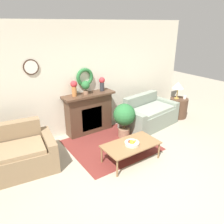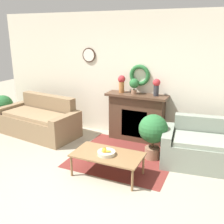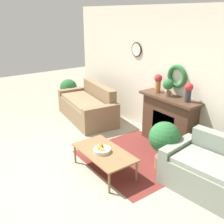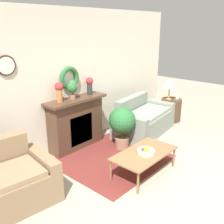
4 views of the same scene
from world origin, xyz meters
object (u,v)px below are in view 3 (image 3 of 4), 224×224
(fruit_bowl, at_px, (102,149))
(potted_plant_on_mantel, at_px, (168,86))
(couch_left, at_px, (88,107))
(vase_on_mantel_left, at_px, (158,82))
(loveseat_right, at_px, (218,175))
(vase_on_mantel_right, at_px, (189,91))
(fireplace, at_px, (168,121))
(potted_plant_floor_by_couch, at_px, (69,89))
(potted_plant_floor_by_loveseat, at_px, (164,140))
(coffee_table, at_px, (104,153))

(fruit_bowl, height_order, potted_plant_on_mantel, potted_plant_on_mantel)
(couch_left, xyz_separation_m, vase_on_mantel_left, (1.77, 0.61, 0.93))
(loveseat_right, distance_m, potted_plant_on_mantel, 1.92)
(vase_on_mantel_right, distance_m, potted_plant_on_mantel, 0.47)
(fireplace, relative_size, potted_plant_on_mantel, 3.99)
(potted_plant_on_mantel, height_order, potted_plant_floor_by_couch, potted_plant_on_mantel)
(vase_on_mantel_right, bearing_deg, couch_left, -166.41)
(fireplace, bearing_deg, potted_plant_floor_by_loveseat, -51.74)
(vase_on_mantel_right, distance_m, potted_plant_floor_by_loveseat, 1.02)
(coffee_table, xyz_separation_m, vase_on_mantel_right, (0.34, 1.62, 0.88))
(couch_left, height_order, loveseat_right, couch_left)
(couch_left, distance_m, fruit_bowl, 2.42)
(fireplace, relative_size, fruit_bowl, 4.51)
(fruit_bowl, relative_size, vase_on_mantel_right, 0.82)
(loveseat_right, bearing_deg, fruit_bowl, -150.74)
(fruit_bowl, bearing_deg, coffee_table, 73.61)
(vase_on_mantel_right, bearing_deg, potted_plant_on_mantel, -177.56)
(fireplace, xyz_separation_m, potted_plant_floor_by_couch, (-3.27, -0.55, -0.01))
(fruit_bowl, relative_size, potted_plant_floor_by_couch, 0.36)
(couch_left, bearing_deg, vase_on_mantel_right, 21.03)
(coffee_table, relative_size, potted_plant_floor_by_couch, 1.43)
(coffee_table, relative_size, potted_plant_on_mantel, 3.48)
(couch_left, xyz_separation_m, potted_plant_on_mantel, (2.06, 0.59, 0.92))
(vase_on_mantel_left, xyz_separation_m, potted_plant_on_mantel, (0.29, -0.02, -0.01))
(potted_plant_floor_by_couch, bearing_deg, potted_plant_on_mantel, 9.52)
(fireplace, distance_m, potted_plant_floor_by_loveseat, 0.92)
(fireplace, distance_m, potted_plant_on_mantel, 0.72)
(fireplace, bearing_deg, fruit_bowl, -88.13)
(loveseat_right, relative_size, fruit_bowl, 5.66)
(coffee_table, height_order, potted_plant_on_mantel, potted_plant_on_mantel)
(fireplace, xyz_separation_m, fruit_bowl, (0.05, -1.66, -0.09))
(vase_on_mantel_left, height_order, potted_plant_floor_by_couch, vase_on_mantel_left)
(potted_plant_floor_by_couch, distance_m, potted_plant_floor_by_loveseat, 3.85)
(vase_on_mantel_left, bearing_deg, loveseat_right, -17.01)
(loveseat_right, distance_m, potted_plant_floor_by_loveseat, 0.99)
(vase_on_mantel_right, bearing_deg, fireplace, -179.20)
(vase_on_mantel_right, xyz_separation_m, potted_plant_on_mantel, (-0.47, -0.02, -0.00))
(fireplace, relative_size, vase_on_mantel_right, 3.70)
(fruit_bowl, height_order, potted_plant_floor_by_couch, potted_plant_floor_by_couch)
(fireplace, height_order, vase_on_mantel_left, vase_on_mantel_left)
(fruit_bowl, xyz_separation_m, vase_on_mantel_right, (0.35, 1.66, 0.81))
(couch_left, bearing_deg, fruit_bowl, -18.22)
(fruit_bowl, distance_m, potted_plant_floor_by_couch, 3.50)
(coffee_table, distance_m, vase_on_mantel_left, 1.90)
(fruit_bowl, relative_size, potted_plant_on_mantel, 0.89)
(vase_on_mantel_left, distance_m, potted_plant_on_mantel, 0.29)
(vase_on_mantel_left, xyz_separation_m, vase_on_mantel_right, (0.76, -0.00, -0.01))
(loveseat_right, height_order, potted_plant_on_mantel, potted_plant_on_mantel)
(fireplace, distance_m, fruit_bowl, 1.66)
(potted_plant_on_mantel, bearing_deg, coffee_table, -85.28)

